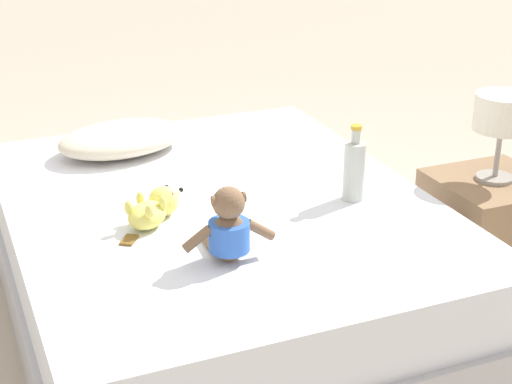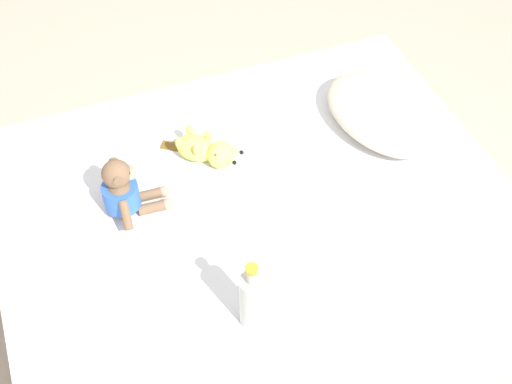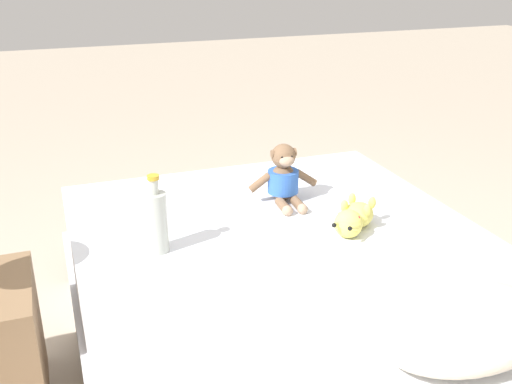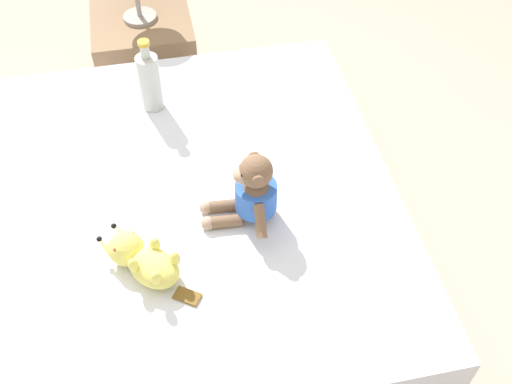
# 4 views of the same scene
# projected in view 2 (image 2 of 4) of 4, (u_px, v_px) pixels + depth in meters

# --- Properties ---
(ground_plane) EXTENTS (16.00, 16.00, 0.00)m
(ground_plane) POSITION_uv_depth(u_px,v_px,m) (256.00, 280.00, 2.71)
(ground_plane) COLOR #B7A893
(bed) EXTENTS (1.45, 1.82, 0.48)m
(bed) POSITION_uv_depth(u_px,v_px,m) (256.00, 244.00, 2.53)
(bed) COLOR #B2B2B7
(bed) RESTS_ON ground_plane
(pillow) EXTENTS (0.57, 0.43, 0.12)m
(pillow) POSITION_uv_depth(u_px,v_px,m) (382.00, 113.00, 2.56)
(pillow) COLOR beige
(pillow) RESTS_ON bed
(plush_monkey) EXTENTS (0.29, 0.23, 0.24)m
(plush_monkey) POSITION_uv_depth(u_px,v_px,m) (124.00, 191.00, 2.25)
(plush_monkey) COLOR brown
(plush_monkey) RESTS_ON bed
(plush_yellow_creature) EXTENTS (0.27, 0.27, 0.10)m
(plush_yellow_creature) POSITION_uv_depth(u_px,v_px,m) (206.00, 150.00, 2.45)
(plush_yellow_creature) COLOR #EAE066
(plush_yellow_creature) RESTS_ON bed
(glass_bottle) EXTENTS (0.08, 0.08, 0.27)m
(glass_bottle) POSITION_uv_depth(u_px,v_px,m) (252.00, 299.00, 1.95)
(glass_bottle) COLOR #B7BCB2
(glass_bottle) RESTS_ON bed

